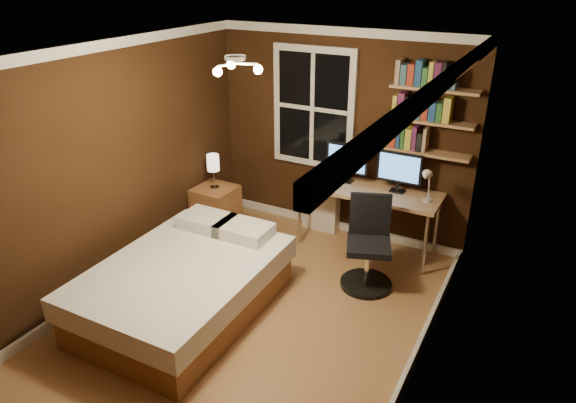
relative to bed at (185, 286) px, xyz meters
The scene contains 22 objects.
floor 0.71m from the bed, 20.09° to the left, with size 4.20×4.20×0.00m, color #93613A.
wall_back 2.59m from the bed, 75.29° to the left, with size 3.20×0.04×2.50m, color black.
wall_left 1.40m from the bed, 167.30° to the left, with size 0.04×4.20×2.50m, color black.
wall_right 2.42m from the bed, ahead, with size 0.04×4.20×2.50m, color black.
ceiling 2.30m from the bed, 20.09° to the left, with size 3.20×4.20×0.02m, color white.
window 2.63m from the bed, 83.52° to the left, with size 1.06×0.06×1.46m, color silver.
ceiling_fixture 2.20m from the bed, 11.41° to the left, with size 0.44×0.44×0.18m, color beige, non-canonical shape.
bookshelf_lower 2.94m from the bed, 52.51° to the left, with size 0.92×0.22×0.03m, color #A77C51.
books_row_lower 2.98m from the bed, 52.51° to the left, with size 0.42×0.16×0.23m, color maroon, non-canonical shape.
bookshelf_middle 3.07m from the bed, 52.51° to the left, with size 0.92×0.22×0.03m, color #A77C51.
books_row_middle 3.13m from the bed, 52.51° to the left, with size 0.54×0.16×0.23m, color navy, non-canonical shape.
bookshelf_upper 3.24m from the bed, 52.51° to the left, with size 0.92×0.22×0.03m, color #A77C51.
books_row_upper 3.30m from the bed, 52.51° to the left, with size 0.60×0.16×0.23m, color #25572B, non-canonical shape.
bed is the anchor object (origin of this frame).
nightstand 1.68m from the bed, 115.12° to the left, with size 0.48×0.48×0.60m, color brown.
bedside_lamp 1.76m from the bed, 115.12° to the left, with size 0.15×0.15×0.43m, color white, non-canonical shape.
radiator 2.25m from the bed, 78.72° to the left, with size 0.46×0.16×0.68m, color silver.
desk 2.33m from the bed, 60.56° to the left, with size 1.63×0.61×0.78m.
monitor_left 2.34m from the bed, 68.80° to the left, with size 0.51×0.12×0.47m, color black, non-canonical shape.
monitor_right 2.62m from the bed, 55.47° to the left, with size 0.51×0.12×0.47m, color black, non-canonical shape.
desk_lamp 2.71m from the bed, 46.72° to the left, with size 0.14×0.32×0.44m, color silver, non-canonical shape.
office_chair 1.90m from the bed, 42.49° to the left, with size 0.57×0.57×0.99m.
Camera 1 is at (2.23, -3.43, 3.13)m, focal length 32.00 mm.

